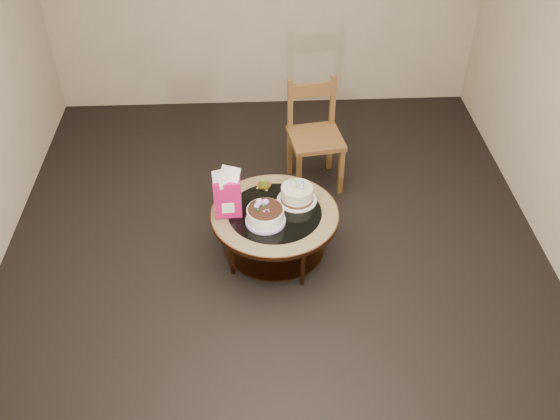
{
  "coord_description": "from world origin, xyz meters",
  "views": [
    {
      "loc": [
        -0.14,
        -3.73,
        3.61
      ],
      "look_at": [
        0.04,
        0.02,
        0.46
      ],
      "focal_mm": 40.0,
      "sensor_mm": 36.0,
      "label": 1
    }
  ],
  "objects_px": {
    "cream_cake": "(297,194)",
    "dining_chair": "(315,135)",
    "decorated_cake": "(265,216)",
    "gift_bag": "(227,193)",
    "coffee_table": "(275,220)"
  },
  "relations": [
    {
      "from": "coffee_table",
      "to": "cream_cake",
      "type": "distance_m",
      "value": 0.27
    },
    {
      "from": "decorated_cake",
      "to": "cream_cake",
      "type": "relative_size",
      "value": 0.97
    },
    {
      "from": "coffee_table",
      "to": "dining_chair",
      "type": "relative_size",
      "value": 1.02
    },
    {
      "from": "coffee_table",
      "to": "cream_cake",
      "type": "bearing_deg",
      "value": 36.27
    },
    {
      "from": "cream_cake",
      "to": "dining_chair",
      "type": "relative_size",
      "value": 0.32
    },
    {
      "from": "decorated_cake",
      "to": "gift_bag",
      "type": "distance_m",
      "value": 0.34
    },
    {
      "from": "coffee_table",
      "to": "cream_cake",
      "type": "height_order",
      "value": "cream_cake"
    },
    {
      "from": "cream_cake",
      "to": "gift_bag",
      "type": "distance_m",
      "value": 0.58
    },
    {
      "from": "gift_bag",
      "to": "dining_chair",
      "type": "height_order",
      "value": "dining_chair"
    },
    {
      "from": "decorated_cake",
      "to": "dining_chair",
      "type": "relative_size",
      "value": 0.31
    },
    {
      "from": "gift_bag",
      "to": "dining_chair",
      "type": "bearing_deg",
      "value": 50.13
    },
    {
      "from": "coffee_table",
      "to": "gift_bag",
      "type": "xyz_separation_m",
      "value": [
        -0.36,
        -0.0,
        0.29
      ]
    },
    {
      "from": "cream_cake",
      "to": "dining_chair",
      "type": "height_order",
      "value": "dining_chair"
    },
    {
      "from": "decorated_cake",
      "to": "cream_cake",
      "type": "bearing_deg",
      "value": 43.41
    },
    {
      "from": "cream_cake",
      "to": "dining_chair",
      "type": "xyz_separation_m",
      "value": [
        0.22,
        0.88,
        -0.02
      ]
    }
  ]
}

